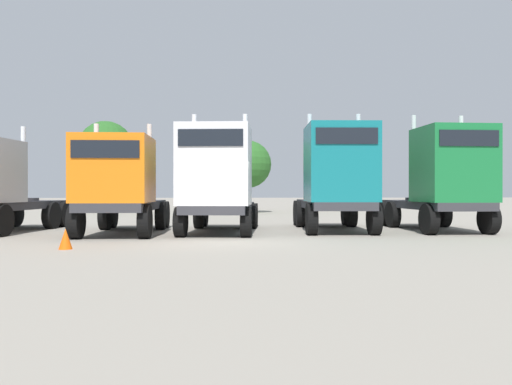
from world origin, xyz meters
The scene contains 9 objects.
ground centered at (0.00, 0.00, 0.00)m, with size 200.00×200.00×0.00m, color gray.
semi_truck_orange centered at (-3.83, 2.09, 1.79)m, with size 2.63×6.35×3.97m.
semi_truck_white centered at (-0.42, 2.31, 1.96)m, with size 3.20×6.60×4.38m.
semi_truck_teal centered at (4.04, 2.90, 2.06)m, with size 2.89×6.61×4.53m.
semi_truck_green centered at (8.11, 2.72, 2.01)m, with size 2.65×6.10×4.47m.
traffic_cone_near centered at (-4.40, -2.14, 0.28)m, with size 0.36×0.36×0.55m, color #F2590C.
oak_far_left centered at (-8.48, 21.16, 4.53)m, with size 3.91×3.91×6.50m.
oak_far_centre centered at (1.55, 20.20, 3.41)m, with size 3.34×3.34×5.10m.
oak_far_right centered at (8.02, 23.59, 3.31)m, with size 2.87×2.87×4.78m.
Camera 1 is at (-0.25, -16.15, 1.55)m, focal length 36.30 mm.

